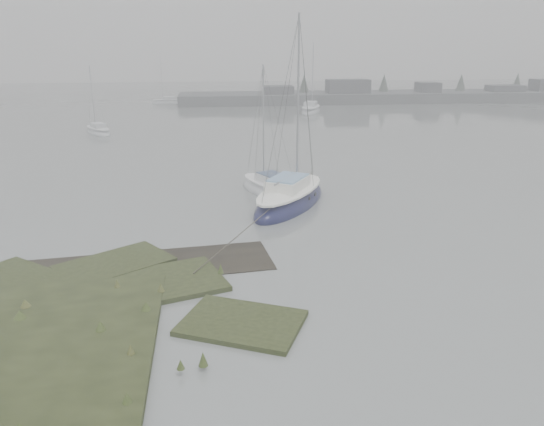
{
  "coord_description": "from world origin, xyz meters",
  "views": [
    {
      "loc": [
        -0.35,
        -14.68,
        8.08
      ],
      "look_at": [
        2.08,
        4.84,
        1.8
      ],
      "focal_mm": 35.0,
      "sensor_mm": 36.0,
      "label": 1
    }
  ],
  "objects": [
    {
      "name": "sailboat_far_b",
      "position": [
        12.56,
        50.27,
        0.28
      ],
      "size": [
        4.18,
        6.68,
        8.97
      ],
      "rotation": [
        0.0,
        0.0,
        -0.36
      ],
      "color": "#B6BAC1",
      "rests_on": "ground"
    },
    {
      "name": "far_shoreline",
      "position": [
        26.84,
        61.9,
        0.85
      ],
      "size": [
        60.0,
        8.0,
        4.15
      ],
      "color": "#4C4F51",
      "rests_on": "ground"
    },
    {
      "name": "sailboat_main",
      "position": [
        3.87,
        11.63,
        0.32
      ],
      "size": [
        5.86,
        7.49,
        10.32
      ],
      "rotation": [
        0.0,
        0.0,
        -0.55
      ],
      "color": "#0C0E34",
      "rests_on": "ground"
    },
    {
      "name": "sailboat_white",
      "position": [
        3.13,
        14.1,
        0.24
      ],
      "size": [
        3.92,
        5.64,
        7.63
      ],
      "rotation": [
        0.0,
        0.0,
        0.44
      ],
      "color": "silver",
      "rests_on": "ground"
    },
    {
      "name": "ground",
      "position": [
        0.0,
        30.0,
        0.0
      ],
      "size": [
        160.0,
        160.0,
        0.0
      ],
      "primitive_type": "plane",
      "color": "slate",
      "rests_on": "ground"
    },
    {
      "name": "sailboat_far_c",
      "position": [
        -5.66,
        63.08,
        0.2
      ],
      "size": [
        4.61,
        1.73,
        6.41
      ],
      "rotation": [
        0.0,
        0.0,
        1.52
      ],
      "color": "silver",
      "rests_on": "ground"
    },
    {
      "name": "sailboat_far_a",
      "position": [
        -10.47,
        36.93,
        0.21
      ],
      "size": [
        3.72,
        4.88,
        6.68
      ],
      "rotation": [
        0.0,
        0.0,
        0.52
      ],
      "color": "silver",
      "rests_on": "ground"
    }
  ]
}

